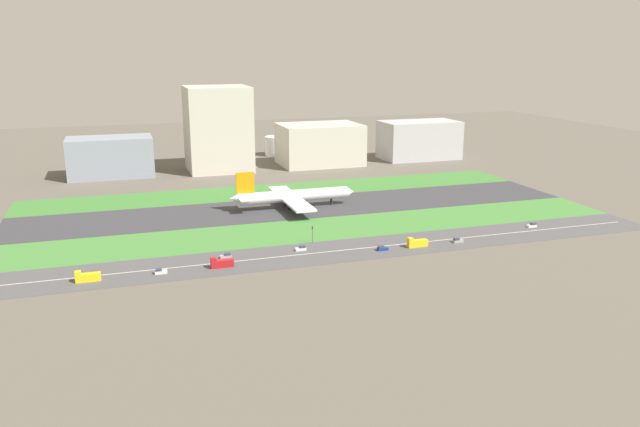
{
  "coord_description": "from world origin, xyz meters",
  "views": [
    {
      "loc": [
        -86.97,
        -298.6,
        78.47
      ],
      "look_at": [
        -1.07,
        -36.5,
        6.0
      ],
      "focal_mm": 35.45,
      "sensor_mm": 36.0,
      "label": 1
    }
  ],
  "objects_px": {
    "car_0": "(532,225)",
    "car_3": "(382,248)",
    "car_2": "(160,271)",
    "fuel_tank_east": "(314,143)",
    "truck_1": "(417,243)",
    "airliner": "(291,196)",
    "car_5": "(458,240)",
    "traffic_light": "(312,233)",
    "hangar_building": "(218,129)",
    "car_4": "(301,248)",
    "terminal_building": "(110,157)",
    "fuel_tank_west": "(238,148)",
    "fuel_tank_centre": "(278,146)",
    "truck_2": "(221,263)",
    "cargo_warehouse": "(419,140)",
    "office_tower": "(320,144)",
    "car_1": "(226,256)",
    "truck_0": "(87,277)"
  },
  "relations": [
    {
      "from": "airliner",
      "to": "truck_2",
      "type": "relative_size",
      "value": 7.74
    },
    {
      "from": "truck_1",
      "to": "hangar_building",
      "type": "xyz_separation_m",
      "value": [
        -48.74,
        192.0,
        25.67
      ]
    },
    {
      "from": "terminal_building",
      "to": "fuel_tank_west",
      "type": "height_order",
      "value": "terminal_building"
    },
    {
      "from": "car_1",
      "to": "fuel_tank_west",
      "type": "height_order",
      "value": "fuel_tank_west"
    },
    {
      "from": "traffic_light",
      "to": "terminal_building",
      "type": "relative_size",
      "value": 0.14
    },
    {
      "from": "terminal_building",
      "to": "truck_0",
      "type": "bearing_deg",
      "value": -92.86
    },
    {
      "from": "car_1",
      "to": "car_2",
      "type": "xyz_separation_m",
      "value": [
        -25.51,
        -10.0,
        0.0
      ]
    },
    {
      "from": "truck_2",
      "to": "car_5",
      "type": "bearing_deg",
      "value": -180.0
    },
    {
      "from": "truck_0",
      "to": "fuel_tank_east",
      "type": "distance_m",
      "value": 284.8
    },
    {
      "from": "car_3",
      "to": "fuel_tank_west",
      "type": "relative_size",
      "value": 0.19
    },
    {
      "from": "office_tower",
      "to": "fuel_tank_east",
      "type": "distance_m",
      "value": 46.52
    },
    {
      "from": "car_2",
      "to": "fuel_tank_centre",
      "type": "bearing_deg",
      "value": -113.79
    },
    {
      "from": "car_2",
      "to": "traffic_light",
      "type": "distance_m",
      "value": 65.48
    },
    {
      "from": "airliner",
      "to": "car_5",
      "type": "height_order",
      "value": "airliner"
    },
    {
      "from": "traffic_light",
      "to": "hangar_building",
      "type": "xyz_separation_m",
      "value": [
        -9.83,
        174.01,
        23.05
      ]
    },
    {
      "from": "car_0",
      "to": "car_3",
      "type": "bearing_deg",
      "value": -172.69
    },
    {
      "from": "car_0",
      "to": "traffic_light",
      "type": "bearing_deg",
      "value": 175.5
    },
    {
      "from": "car_4",
      "to": "fuel_tank_east",
      "type": "xyz_separation_m",
      "value": [
        77.55,
        227.0,
        7.06
      ]
    },
    {
      "from": "truck_0",
      "to": "office_tower",
      "type": "relative_size",
      "value": 0.15
    },
    {
      "from": "truck_2",
      "to": "cargo_warehouse",
      "type": "relative_size",
      "value": 0.15
    },
    {
      "from": "car_4",
      "to": "fuel_tank_centre",
      "type": "bearing_deg",
      "value": 77.85
    },
    {
      "from": "car_3",
      "to": "terminal_building",
      "type": "distance_m",
      "value": 217.48
    },
    {
      "from": "truck_0",
      "to": "airliner",
      "type": "bearing_deg",
      "value": -140.68
    },
    {
      "from": "car_2",
      "to": "truck_1",
      "type": "distance_m",
      "value": 101.78
    },
    {
      "from": "airliner",
      "to": "terminal_building",
      "type": "xyz_separation_m",
      "value": [
        -85.65,
        114.0,
        6.11
      ]
    },
    {
      "from": "traffic_light",
      "to": "fuel_tank_west",
      "type": "height_order",
      "value": "fuel_tank_west"
    },
    {
      "from": "airliner",
      "to": "car_3",
      "type": "bearing_deg",
      "value": -78.51
    },
    {
      "from": "truck_0",
      "to": "truck_2",
      "type": "bearing_deg",
      "value": -180.0
    },
    {
      "from": "terminal_building",
      "to": "hangar_building",
      "type": "bearing_deg",
      "value": 0.0
    },
    {
      "from": "car_2",
      "to": "fuel_tank_east",
      "type": "distance_m",
      "value": 271.95
    },
    {
      "from": "car_0",
      "to": "fuel_tank_centre",
      "type": "height_order",
      "value": "fuel_tank_centre"
    },
    {
      "from": "car_3",
      "to": "car_0",
      "type": "distance_m",
      "value": 78.58
    },
    {
      "from": "car_0",
      "to": "cargo_warehouse",
      "type": "height_order",
      "value": "cargo_warehouse"
    },
    {
      "from": "traffic_light",
      "to": "terminal_building",
      "type": "xyz_separation_m",
      "value": [
        -77.91,
        174.01,
        8.05
      ]
    },
    {
      "from": "airliner",
      "to": "car_2",
      "type": "height_order",
      "value": "airliner"
    },
    {
      "from": "car_1",
      "to": "truck_2",
      "type": "height_order",
      "value": "truck_2"
    },
    {
      "from": "airliner",
      "to": "car_5",
      "type": "xyz_separation_m",
      "value": [
        50.02,
        -78.0,
        -5.31
      ]
    },
    {
      "from": "truck_2",
      "to": "office_tower",
      "type": "relative_size",
      "value": 0.15
    },
    {
      "from": "truck_2",
      "to": "fuel_tank_east",
      "type": "height_order",
      "value": "fuel_tank_east"
    },
    {
      "from": "car_3",
      "to": "traffic_light",
      "type": "height_order",
      "value": "traffic_light"
    },
    {
      "from": "hangar_building",
      "to": "truck_0",
      "type": "bearing_deg",
      "value": -112.02
    },
    {
      "from": "terminal_building",
      "to": "fuel_tank_centre",
      "type": "bearing_deg",
      "value": 20.63
    },
    {
      "from": "office_tower",
      "to": "cargo_warehouse",
      "type": "xyz_separation_m",
      "value": [
        76.22,
        0.0,
        -0.31
      ]
    },
    {
      "from": "terminal_building",
      "to": "car_1",
      "type": "bearing_deg",
      "value": -77.44
    },
    {
      "from": "car_0",
      "to": "truck_1",
      "type": "relative_size",
      "value": 0.52
    },
    {
      "from": "car_1",
      "to": "hangar_building",
      "type": "xyz_separation_m",
      "value": [
        27.53,
        182.0,
        26.42
      ]
    },
    {
      "from": "car_4",
      "to": "hangar_building",
      "type": "height_order",
      "value": "hangar_building"
    },
    {
      "from": "fuel_tank_west",
      "to": "office_tower",
      "type": "bearing_deg",
      "value": -42.77
    },
    {
      "from": "cargo_warehouse",
      "to": "fuel_tank_west",
      "type": "relative_size",
      "value": 2.34
    },
    {
      "from": "car_2",
      "to": "cargo_warehouse",
      "type": "distance_m",
      "value": 276.96
    }
  ]
}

